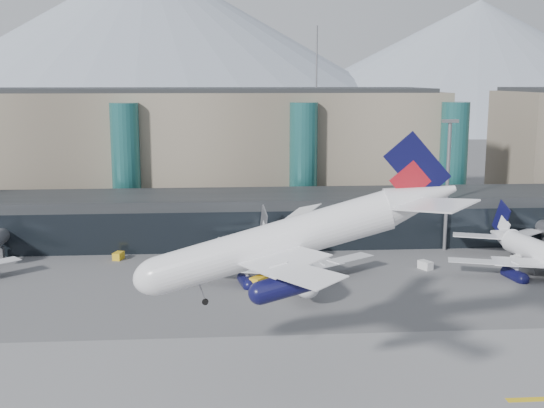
{
  "coord_description": "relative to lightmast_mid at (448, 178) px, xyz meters",
  "views": [
    {
      "loc": [
        -13.44,
        -79.51,
        33.32
      ],
      "look_at": [
        -5.26,
        32.0,
        12.64
      ],
      "focal_mm": 45.0,
      "sensor_mm": 36.0,
      "label": 1
    }
  ],
  "objects": [
    {
      "name": "runway_strip",
      "position": [
        -30.0,
        -63.0,
        -14.4
      ],
      "size": [
        400.0,
        40.0,
        0.04
      ],
      "primitive_type": "cube",
      "color": "slate",
      "rests_on": "ground"
    },
    {
      "name": "concourse",
      "position": [
        -30.02,
        9.73,
        -9.45
      ],
      "size": [
        170.0,
        27.0,
        10.0
      ],
      "color": "black",
      "rests_on": "ground"
    },
    {
      "name": "mountain_ridge",
      "position": [
        -14.03,
        332.0,
        31.33
      ],
      "size": [
        910.0,
        400.0,
        110.0
      ],
      "color": "gray",
      "rests_on": "ground"
    },
    {
      "name": "ground",
      "position": [
        -30.0,
        -48.0,
        -14.42
      ],
      "size": [
        900.0,
        900.0,
        0.0
      ],
      "primitive_type": "plane",
      "color": "#515154",
      "rests_on": "ground"
    },
    {
      "name": "veh_g",
      "position": [
        -7.78,
        -13.22,
        -13.68
      ],
      "size": [
        2.47,
        2.93,
        1.48
      ],
      "primitive_type": "cube",
      "rotation": [
        0.0,
        0.0,
        -1.1
      ],
      "color": "silver",
      "rests_on": "ground"
    },
    {
      "name": "runway_markings",
      "position": [
        -30.0,
        -63.0,
        -14.37
      ],
      "size": [
        128.0,
        1.0,
        0.02
      ],
      "color": "gold",
      "rests_on": "ground"
    },
    {
      "name": "hero_jet",
      "position": [
        -34.88,
        -57.54,
        3.42
      ],
      "size": [
        36.54,
        37.15,
        11.99
      ],
      "rotation": [
        0.0,
        -0.29,
        -0.08
      ],
      "color": "silver",
      "rests_on": "ground"
    },
    {
      "name": "lightmast_mid",
      "position": [
        0.0,
        0.0,
        0.0
      ],
      "size": [
        3.0,
        1.2,
        25.6
      ],
      "color": "slate",
      "rests_on": "ground"
    },
    {
      "name": "teal_towers",
      "position": [
        -44.99,
        26.01,
        -0.41
      ],
      "size": [
        116.4,
        19.4,
        46.0
      ],
      "color": "#236363",
      "rests_on": "ground"
    },
    {
      "name": "veh_b",
      "position": [
        -63.03,
        -2.59,
        -13.73
      ],
      "size": [
        2.09,
        2.71,
        1.38
      ],
      "primitive_type": "cube",
      "rotation": [
        0.0,
        0.0,
        1.28
      ],
      "color": "gold",
      "rests_on": "ground"
    },
    {
      "name": "terminal_main",
      "position": [
        -55.0,
        42.0,
        1.03
      ],
      "size": [
        130.0,
        30.0,
        31.0
      ],
      "color": "gray",
      "rests_on": "ground"
    },
    {
      "name": "veh_d",
      "position": [
        9.96,
        -11.79,
        -13.51
      ],
      "size": [
        3.62,
        3.14,
        1.83
      ],
      "primitive_type": "cube",
      "rotation": [
        0.0,
        0.0,
        0.56
      ],
      "color": "silver",
      "rests_on": "ground"
    },
    {
      "name": "jet_parked_mid",
      "position": [
        -33.85,
        -15.59,
        -10.11
      ],
      "size": [
        34.89,
        35.25,
        11.39
      ],
      "rotation": [
        0.0,
        0.0,
        1.74
      ],
      "color": "silver",
      "rests_on": "ground"
    },
    {
      "name": "veh_h",
      "position": [
        -37.73,
        -21.76,
        -13.51
      ],
      "size": [
        3.41,
        3.67,
        1.83
      ],
      "primitive_type": "cube",
      "rotation": [
        0.0,
        0.0,
        0.9
      ],
      "color": "gold",
      "rests_on": "ground"
    },
    {
      "name": "jet_parked_right",
      "position": [
        11.75,
        -15.54,
        -9.99
      ],
      "size": [
        35.96,
        36.1,
        11.7
      ],
      "rotation": [
        0.0,
        0.0,
        1.72
      ],
      "color": "silver",
      "rests_on": "ground"
    }
  ]
}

